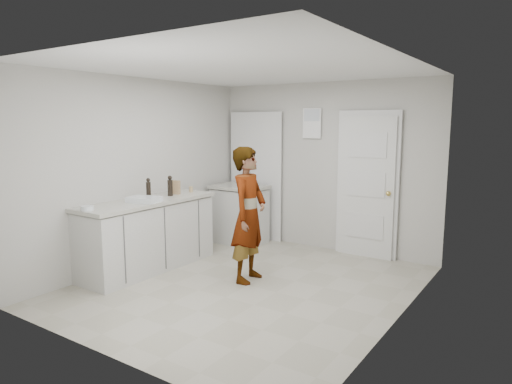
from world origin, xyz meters
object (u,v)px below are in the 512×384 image
Objects in this scene: person at (249,215)px; egg_bowl at (87,208)px; cake_mix_box at (176,187)px; oil_cruet_a at (170,186)px; baking_dish at (144,200)px; oil_cruet_b at (148,189)px; spice_jar at (191,189)px.

person is 1.85m from egg_bowl.
person is 1.37m from cake_mix_box.
oil_cruet_a is 0.56m from baking_dish.
oil_cruet_b is (-0.06, -0.34, -0.00)m from oil_cruet_a.
egg_bowl is at bearing -98.52° from baking_dish.
person is 11.78× the size of egg_bowl.
person reaches higher than cake_mix_box.
oil_cruet_a reaches higher than egg_bowl.
cake_mix_box is 2.32× the size of spice_jar.
baking_dish is at bearing -85.84° from spice_jar.
cake_mix_box is 0.44× the size of baking_dish.
person is at bearing -0.67° from oil_cruet_a.
egg_bowl is (-0.11, -0.75, -0.00)m from baking_dish.
cake_mix_box is at bearing 87.62° from oil_cruet_b.
oil_cruet_a is (-0.01, -0.41, 0.09)m from spice_jar.
oil_cruet_a is at bearing -89.86° from cake_mix_box.
oil_cruet_b is at bearing -95.24° from spice_jar.
spice_jar is at bearing 94.16° from baking_dish.
oil_cruet_b is 0.27m from baking_dish.
person is 19.92× the size of spice_jar.
person is 8.57× the size of cake_mix_box.
oil_cruet_b is 0.63× the size of baking_dish.
egg_bowl is at bearing -103.86° from cake_mix_box.
spice_jar is at bearing 63.20° from person.
spice_jar is 1.69m from egg_bowl.
oil_cruet_a is 0.34m from oil_cruet_b.
baking_dish is at bearing 104.38° from person.
person is at bearing -18.05° from spice_jar.
cake_mix_box is 0.69× the size of oil_cruet_b.
cake_mix_box reaches higher than egg_bowl.
cake_mix_box reaches higher than spice_jar.
oil_cruet_a is at bearing -91.37° from spice_jar.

